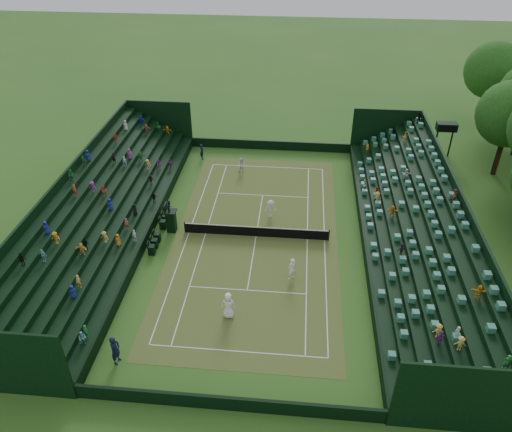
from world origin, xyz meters
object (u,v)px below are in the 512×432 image
(player_far_west, at_px, (241,166))
(umpire_chair, at_px, (171,218))
(player_far_east, at_px, (271,209))
(player_near_east, at_px, (292,269))
(tennis_net, at_px, (256,231))
(player_near_west, at_px, (228,305))

(player_far_west, bearing_deg, umpire_chair, -91.88)
(umpire_chair, bearing_deg, player_far_west, 66.36)
(player_far_east, bearing_deg, player_near_east, -87.47)
(tennis_net, distance_m, player_far_east, 3.19)
(tennis_net, distance_m, umpire_chair, 6.96)
(tennis_net, relative_size, player_far_east, 7.31)
(player_near_west, height_order, player_near_east, player_near_west)
(player_near_west, distance_m, player_far_west, 19.53)
(player_near_east, bearing_deg, tennis_net, -102.99)
(player_near_west, height_order, player_far_west, player_near_west)
(player_near_west, xyz_separation_m, player_far_east, (1.89, 12.04, -0.18))
(tennis_net, height_order, player_near_west, player_near_west)
(player_far_east, bearing_deg, player_far_west, 102.26)
(player_near_east, xyz_separation_m, player_far_east, (-2.06, 7.87, -0.09))
(umpire_chair, bearing_deg, player_far_east, 19.82)
(umpire_chair, relative_size, player_far_west, 1.79)
(tennis_net, xyz_separation_m, player_far_west, (-2.42, 10.47, 0.27))
(player_near_west, xyz_separation_m, player_far_west, (-1.49, 19.47, -0.18))
(umpire_chair, distance_m, player_near_west, 10.98)
(tennis_net, bearing_deg, player_far_west, 103.02)
(player_near_east, distance_m, player_far_west, 16.24)
(umpire_chair, distance_m, player_far_east, 8.38)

